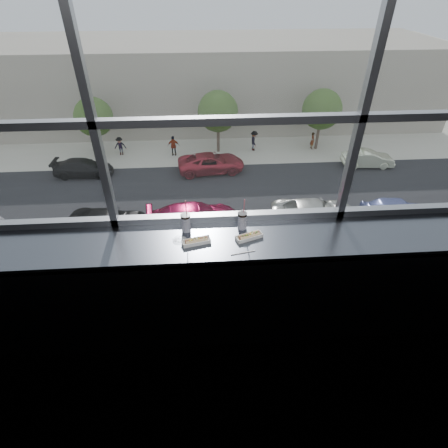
{
  "coord_description": "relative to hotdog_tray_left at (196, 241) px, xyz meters",
  "views": [
    {
      "loc": [
        -0.22,
        -1.03,
        2.91
      ],
      "look_at": [
        -0.07,
        1.23,
        1.25
      ],
      "focal_mm": 28.0,
      "sensor_mm": 36.0,
      "label": 1
    }
  ],
  "objects": [
    {
      "name": "car_far_a",
      "position": [
        -9.68,
        24.32,
        -11.15
      ],
      "size": [
        2.42,
        5.55,
        1.83
      ],
      "primitive_type": "imported",
      "rotation": [
        0.0,
        0.0,
        1.55
      ],
      "color": "black",
      "rests_on": "street_asphalt"
    },
    {
      "name": "hotdog_tray_left",
      "position": [
        0.0,
        0.0,
        0.0
      ],
      "size": [
        0.24,
        0.13,
        0.06
      ],
      "rotation": [
        0.0,
        0.0,
        0.23
      ],
      "color": "white",
      "rests_on": "counter"
    },
    {
      "name": "pedestrian_c",
      "position": [
        4.99,
        28.38,
        -10.98
      ],
      "size": [
        0.74,
        0.98,
        2.21
      ],
      "primitive_type": "imported",
      "rotation": [
        0.0,
        0.0,
        1.57
      ],
      "color": "#66605B",
      "rests_on": "far_sidewalk"
    },
    {
      "name": "wrapper",
      "position": [
        -0.14,
        0.05,
        -0.01
      ],
      "size": [
        0.11,
        0.08,
        0.03
      ],
      "primitive_type": "ellipsoid",
      "color": "silver",
      "rests_on": "counter"
    },
    {
      "name": "car_near_d",
      "position": [
        7.44,
        16.32,
        -10.98
      ],
      "size": [
        3.12,
        6.68,
        2.17
      ],
      "primitive_type": "imported",
      "rotation": [
        0.0,
        0.0,
        1.51
      ],
      "color": "beige",
      "rests_on": "street_asphalt"
    },
    {
      "name": "loose_straw",
      "position": [
        0.37,
        -0.15,
        -0.02
      ],
      "size": [
        0.2,
        0.05,
        0.01
      ],
      "primitive_type": "cylinder",
      "rotation": [
        0.0,
        1.57,
        0.19
      ],
      "color": "white",
      "rests_on": "counter"
    },
    {
      "name": "soda_cup_right",
      "position": [
        0.39,
        0.18,
        0.07
      ],
      "size": [
        0.08,
        0.08,
        0.3
      ],
      "color": "white",
      "rests_on": "counter"
    },
    {
      "name": "counter",
      "position": [
        0.29,
        0.04,
        -0.05
      ],
      "size": [
        6.0,
        0.55,
        0.06
      ],
      "primitive_type": "cube",
      "color": "#51555E",
      "rests_on": "ground"
    },
    {
      "name": "street_asphalt",
      "position": [
        0.29,
        20.32,
        -12.09
      ],
      "size": [
        80.0,
        10.0,
        0.06
      ],
      "primitive_type": "cube",
      "color": "black",
      "rests_on": "plaza_ground"
    },
    {
      "name": "tree_center",
      "position": [
        1.63,
        28.32,
        -8.34
      ],
      "size": [
        3.57,
        3.57,
        5.58
      ],
      "color": "#47382B",
      "rests_on": "far_sidewalk"
    },
    {
      "name": "car_far_c",
      "position": [
        14.26,
        24.32,
        -11.12
      ],
      "size": [
        2.7,
        5.81,
        1.89
      ],
      "primitive_type": "imported",
      "rotation": [
        0.0,
        0.0,
        1.51
      ],
      "color": "white",
      "rests_on": "street_asphalt"
    },
    {
      "name": "pedestrian_b",
      "position": [
        -2.45,
        27.7,
        -10.98
      ],
      "size": [
        0.98,
        0.74,
        2.21
      ],
      "primitive_type": "imported",
      "rotation": [
        0.0,
        0.0,
        3.14
      ],
      "color": "#66605B",
      "rests_on": "far_sidewalk"
    },
    {
      "name": "window_mullions",
      "position": [
        0.29,
        0.32,
        1.18
      ],
      "size": [
        6.0,
        0.08,
        2.4
      ],
      "primitive_type": null,
      "color": "gray",
      "rests_on": "ground"
    },
    {
      "name": "tree_left",
      "position": [
        -9.15,
        28.32,
        -8.58
      ],
      "size": [
        3.34,
        3.34,
        5.22
      ],
      "color": "#47382B",
      "rests_on": "far_sidewalk"
    },
    {
      "name": "counter_fascia",
      "position": [
        0.29,
        -0.21,
        -0.57
      ],
      "size": [
        6.0,
        0.04,
        1.04
      ],
      "primitive_type": "cube",
      "color": "#51555E",
      "rests_on": "ground"
    },
    {
      "name": "far_building",
      "position": [
        0.29,
        38.32,
        -8.12
      ],
      "size": [
        50.0,
        14.0,
        8.0
      ],
      "primitive_type": "cube",
      "color": "gray",
      "rests_on": "plaza_ground"
    },
    {
      "name": "soda_cup_left",
      "position": [
        -0.08,
        0.18,
        0.07
      ],
      "size": [
        0.09,
        0.09,
        0.31
      ],
      "color": "white",
      "rests_on": "counter"
    },
    {
      "name": "far_sidewalk",
      "position": [
        0.29,
        28.32,
        -12.1
      ],
      "size": [
        80.0,
        6.0,
        0.04
      ],
      "primitive_type": "cube",
      "color": "#BDB9A5",
      "rests_on": "plaza_ground"
    },
    {
      "name": "hotdog_tray_right",
      "position": [
        0.44,
        0.03,
        -0.0
      ],
      "size": [
        0.24,
        0.15,
        0.06
      ],
      "rotation": [
        0.0,
        0.0,
        0.35
      ],
      "color": "white",
      "rests_on": "counter"
    },
    {
      "name": "car_far_b",
      "position": [
        0.82,
        24.32,
        -11.04
      ],
      "size": [
        3.15,
        6.34,
        2.04
      ],
      "primitive_type": "imported",
      "rotation": [
        0.0,
        0.0,
        1.67
      ],
      "color": "#B01E2D",
      "rests_on": "street_asphalt"
    },
    {
      "name": "car_near_e",
      "position": [
        12.94,
        16.32,
        -10.99
      ],
      "size": [
        3.17,
        6.63,
        2.15
      ],
      "primitive_type": "imported",
      "rotation": [
        0.0,
        0.0,
        1.49
      ],
      "color": "#6571B5",
      "rests_on": "street_asphalt"
    },
    {
      "name": "window_glass",
      "position": [
        0.29,
        0.34,
        1.18
      ],
      "size": [
        6.0,
        0.0,
        6.0
      ],
      "primitive_type": "plane",
      "rotation": [
        1.57,
        0.0,
        0.0
      ],
      "color": "silver",
      "rests_on": "ground"
    },
    {
      "name": "pedestrian_a",
      "position": [
        -7.32,
        28.18,
        -11.08
      ],
      "size": [
        0.9,
        0.67,
        2.02
      ],
      "primitive_type": "imported",
      "color": "#66605B",
      "rests_on": "far_sidewalk"
    },
    {
      "name": "plaza_ground",
      "position": [
        0.29,
        43.82,
        -12.12
      ],
      "size": [
        120.0,
        120.0,
        0.0
      ],
      "primitive_type": "plane",
      "color": "#BDB9A5",
      "rests_on": "ground"
    },
    {
      "name": "plaza_near",
      "position": [
        0.29,
        7.32,
        -12.1
      ],
      "size": [
        50.0,
        14.0,
        0.04
      ],
      "primitive_type": "cube",
      "color": "#BDB9A5",
      "rests_on": "plaza_ground"
    },
    {
      "name": "car_near_c",
      "position": [
        -0.58,
        16.32,
        -10.91
      ],
      "size": [
        3.79,
        7.26,
        2.31
      ],
      "primitive_type": "imported",
      "rotation": [
        0.0,
        0.0,
        1.7
      ],
      "color": "maroon",
      "rests_on": "street_asphalt"
    },
    {
      "name": "wall_back_lower",
      "position": [
        0.29,
        0.32,
        -0.57
      ],
      "size": [
        6.0,
        0.0,
        6.0
      ],
      "primitive_type": "plane",
      "rotation": [
        1.57,
        0.0,
        0.0
      ],
      "color": "black",
      "rests_on": "ground"
    },
    {
      "name": "pedestrian_d",
      "position": [
        10.53,
        28.31,
        -11.12
      ],
      "size": [
        0.64,
        0.86,
        1.93
      ],
      "primitive_type": "imported",
      "rotation": [
        0.0,
        0.0,
        1.57
      ],
      "color": "#66605B",
      "rests_on": "far_sidewalk"
    },
    {
      "name": "tree_right",
      "position": [
        10.95,
        28.32,
        -8.37
      ],
      "size": [
        3.55,
        3.55,
        5.54
      ],
      "color": "#47382B",
      "rests_on": "far_sidewalk"
    },
    {
      "name": "car_near_b",
      "position": [
        -6.01,
        16.32,
        -11.08
      ],
      "size": [
        3.2,
        6.18,
        1.97
      ],
      "primitive_type": "imported",
      "rotation": [
        0.0,
        0.0,
        1.44
      ],
      "color": "black",
      "rests_on": "street_asphalt"
    }
  ]
}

